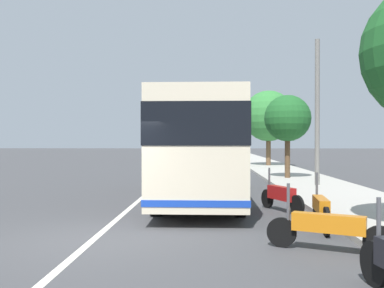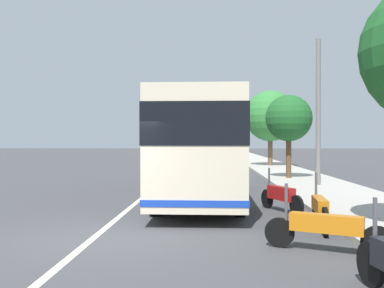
% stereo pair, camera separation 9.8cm
% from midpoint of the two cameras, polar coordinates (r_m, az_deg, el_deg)
% --- Properties ---
extents(ground_plane, '(220.00, 220.00, 0.00)m').
position_cam_midpoint_polar(ground_plane, '(9.36, -13.21, -12.23)').
color(ground_plane, '#424244').
extents(sidewalk_curb, '(110.00, 3.60, 0.14)m').
position_cam_midpoint_polar(sidewalk_curb, '(19.48, 16.15, -5.43)').
color(sidewalk_curb, '#B2ADA3').
rests_on(sidewalk_curb, ground).
extents(lane_divider_line, '(110.00, 0.16, 0.01)m').
position_cam_midpoint_polar(lane_divider_line, '(19.07, -5.19, -5.75)').
color(lane_divider_line, silver).
rests_on(lane_divider_line, ground).
extents(coach_bus, '(10.39, 2.65, 3.40)m').
position_cam_midpoint_polar(coach_bus, '(14.92, 1.01, 0.05)').
color(coach_bus, beige).
rests_on(coach_bus, ground).
extents(motorcycle_far_end, '(1.05, 2.13, 1.24)m').
position_cam_midpoint_polar(motorcycle_far_end, '(8.30, 17.39, -10.63)').
color(motorcycle_far_end, black).
rests_on(motorcycle_far_end, ground).
extents(motorcycle_nearest_curb, '(2.22, 0.37, 1.27)m').
position_cam_midpoint_polar(motorcycle_nearest_curb, '(10.41, 16.62, -8.30)').
color(motorcycle_nearest_curb, black).
rests_on(motorcycle_nearest_curb, ground).
extents(motorcycle_by_tree, '(1.93, 0.92, 1.23)m').
position_cam_midpoint_polar(motorcycle_by_tree, '(12.63, 11.64, -6.82)').
color(motorcycle_by_tree, black).
rests_on(motorcycle_by_tree, ground).
extents(car_far_distant, '(4.27, 2.11, 1.47)m').
position_cam_midpoint_polar(car_far_distant, '(52.89, 1.44, -1.07)').
color(car_far_distant, '#2D7238').
rests_on(car_far_distant, ground).
extents(car_side_street, '(4.64, 1.92, 1.52)m').
position_cam_midpoint_polar(car_side_street, '(46.44, -3.00, -1.23)').
color(car_side_street, red).
rests_on(car_side_street, ground).
extents(roadside_tree_mid_block, '(2.41, 2.41, 4.44)m').
position_cam_midpoint_polar(roadside_tree_mid_block, '(22.66, 12.56, 3.34)').
color(roadside_tree_mid_block, brown).
rests_on(roadside_tree_mid_block, ground).
extents(roadside_tree_far_block, '(3.99, 3.99, 6.02)m').
position_cam_midpoint_polar(roadside_tree_far_block, '(34.01, 10.13, 3.70)').
color(roadside_tree_far_block, brown).
rests_on(roadside_tree_far_block, ground).
extents(utility_pole, '(0.21, 0.21, 6.48)m').
position_cam_midpoint_polar(utility_pole, '(19.31, 16.30, 3.93)').
color(utility_pole, slate).
rests_on(utility_pole, ground).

